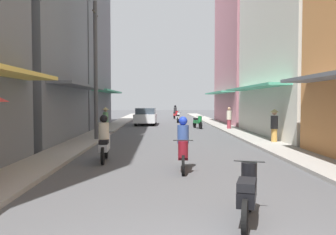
{
  "coord_description": "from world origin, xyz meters",
  "views": [
    {
      "loc": [
        -0.59,
        -3.48,
        2.03
      ],
      "look_at": [
        -0.24,
        12.33,
        1.29
      ],
      "focal_mm": 37.38,
      "sensor_mm": 36.0,
      "label": 1
    }
  ],
  "objects_px": {
    "motorbike_green": "(198,122)",
    "pedestrian_midway": "(106,119)",
    "utility_pole": "(96,70)",
    "motorbike_white": "(178,117)",
    "pedestrian_crossing": "(229,119)",
    "motorbike_maroon": "(183,147)",
    "motorbike_silver": "(104,141)",
    "motorbike_black": "(248,192)",
    "parked_car": "(146,116)",
    "motorbike_red": "(176,113)",
    "pedestrian_far": "(274,124)"
  },
  "relations": [
    {
      "from": "motorbike_green",
      "to": "utility_pole",
      "type": "bearing_deg",
      "value": -126.3
    },
    {
      "from": "motorbike_maroon",
      "to": "parked_car",
      "type": "height_order",
      "value": "motorbike_maroon"
    },
    {
      "from": "motorbike_red",
      "to": "motorbike_green",
      "type": "xyz_separation_m",
      "value": [
        1.05,
        -13.76,
        -0.2
      ]
    },
    {
      "from": "motorbike_maroon",
      "to": "motorbike_white",
      "type": "height_order",
      "value": "motorbike_maroon"
    },
    {
      "from": "motorbike_red",
      "to": "utility_pole",
      "type": "distance_m",
      "value": 22.72
    },
    {
      "from": "motorbike_maroon",
      "to": "utility_pole",
      "type": "distance_m",
      "value": 9.02
    },
    {
      "from": "motorbike_maroon",
      "to": "parked_car",
      "type": "xyz_separation_m",
      "value": [
        -1.91,
        19.89,
        0.04
      ]
    },
    {
      "from": "utility_pole",
      "to": "motorbike_silver",
      "type": "bearing_deg",
      "value": -77.11
    },
    {
      "from": "motorbike_white",
      "to": "pedestrian_far",
      "type": "distance_m",
      "value": 17.22
    },
    {
      "from": "parked_car",
      "to": "pedestrian_crossing",
      "type": "height_order",
      "value": "pedestrian_crossing"
    },
    {
      "from": "motorbike_maroon",
      "to": "motorbike_silver",
      "type": "distance_m",
      "value": 3.0
    },
    {
      "from": "motorbike_green",
      "to": "parked_car",
      "type": "height_order",
      "value": "parked_car"
    },
    {
      "from": "pedestrian_midway",
      "to": "utility_pole",
      "type": "height_order",
      "value": "utility_pole"
    },
    {
      "from": "pedestrian_crossing",
      "to": "utility_pole",
      "type": "xyz_separation_m",
      "value": [
        -8.06,
        -6.59,
        2.78
      ]
    },
    {
      "from": "utility_pole",
      "to": "pedestrian_midway",
      "type": "bearing_deg",
      "value": 92.42
    },
    {
      "from": "motorbike_white",
      "to": "motorbike_red",
      "type": "bearing_deg",
      "value": 89.63
    },
    {
      "from": "motorbike_green",
      "to": "utility_pole",
      "type": "xyz_separation_m",
      "value": [
        -6.04,
        -8.22,
        3.08
      ]
    },
    {
      "from": "motorbike_white",
      "to": "motorbike_black",
      "type": "relative_size",
      "value": 1.03
    },
    {
      "from": "motorbike_silver",
      "to": "pedestrian_far",
      "type": "height_order",
      "value": "pedestrian_far"
    },
    {
      "from": "motorbike_silver",
      "to": "motorbike_black",
      "type": "bearing_deg",
      "value": -60.6
    },
    {
      "from": "motorbike_maroon",
      "to": "pedestrian_midway",
      "type": "bearing_deg",
      "value": 109.08
    },
    {
      "from": "motorbike_white",
      "to": "motorbike_green",
      "type": "height_order",
      "value": "same"
    },
    {
      "from": "motorbike_black",
      "to": "motorbike_green",
      "type": "distance_m",
      "value": 20.21
    },
    {
      "from": "motorbike_green",
      "to": "motorbike_silver",
      "type": "height_order",
      "value": "motorbike_silver"
    },
    {
      "from": "motorbike_green",
      "to": "utility_pole",
      "type": "relative_size",
      "value": 0.25
    },
    {
      "from": "motorbike_red",
      "to": "utility_pole",
      "type": "height_order",
      "value": "utility_pole"
    },
    {
      "from": "motorbike_maroon",
      "to": "motorbike_green",
      "type": "xyz_separation_m",
      "value": [
        2.12,
        15.82,
        -0.2
      ]
    },
    {
      "from": "motorbike_green",
      "to": "pedestrian_midway",
      "type": "height_order",
      "value": "pedestrian_midway"
    },
    {
      "from": "motorbike_black",
      "to": "motorbike_silver",
      "type": "bearing_deg",
      "value": 119.4
    },
    {
      "from": "motorbike_black",
      "to": "utility_pole",
      "type": "relative_size",
      "value": 0.25
    },
    {
      "from": "motorbike_red",
      "to": "motorbike_silver",
      "type": "relative_size",
      "value": 0.99
    },
    {
      "from": "pedestrian_far",
      "to": "motorbike_maroon",
      "type": "bearing_deg",
      "value": -127.29
    },
    {
      "from": "motorbike_maroon",
      "to": "motorbike_red",
      "type": "distance_m",
      "value": 29.6
    },
    {
      "from": "motorbike_maroon",
      "to": "pedestrian_midway",
      "type": "height_order",
      "value": "pedestrian_midway"
    },
    {
      "from": "motorbike_maroon",
      "to": "pedestrian_midway",
      "type": "relative_size",
      "value": 1.09
    },
    {
      "from": "motorbike_maroon",
      "to": "motorbike_red",
      "type": "height_order",
      "value": "same"
    },
    {
      "from": "motorbike_red",
      "to": "motorbike_black",
      "type": "bearing_deg",
      "value": -90.45
    },
    {
      "from": "motorbike_silver",
      "to": "parked_car",
      "type": "height_order",
      "value": "motorbike_silver"
    },
    {
      "from": "parked_car",
      "to": "motorbike_maroon",
      "type": "bearing_deg",
      "value": -84.52
    },
    {
      "from": "motorbike_white",
      "to": "motorbike_black",
      "type": "distance_m",
      "value": 27.35
    },
    {
      "from": "motorbike_green",
      "to": "pedestrian_midway",
      "type": "bearing_deg",
      "value": -147.38
    },
    {
      "from": "motorbike_red",
      "to": "utility_pole",
      "type": "xyz_separation_m",
      "value": [
        -4.99,
        -21.98,
        2.88
      ]
    },
    {
      "from": "motorbike_red",
      "to": "pedestrian_far",
      "type": "distance_m",
      "value": 23.68
    },
    {
      "from": "motorbike_red",
      "to": "motorbike_silver",
      "type": "xyz_separation_m",
      "value": [
        -3.61,
        -27.99,
        0.0
      ]
    },
    {
      "from": "motorbike_red",
      "to": "motorbike_white",
      "type": "bearing_deg",
      "value": -90.37
    },
    {
      "from": "motorbike_green",
      "to": "parked_car",
      "type": "relative_size",
      "value": 0.43
    },
    {
      "from": "motorbike_black",
      "to": "pedestrian_midway",
      "type": "distance_m",
      "value": 16.92
    },
    {
      "from": "motorbike_white",
      "to": "motorbike_black",
      "type": "height_order",
      "value": "same"
    },
    {
      "from": "motorbike_white",
      "to": "pedestrian_crossing",
      "type": "xyz_separation_m",
      "value": [
        3.12,
        -8.81,
        0.31
      ]
    },
    {
      "from": "motorbike_red",
      "to": "pedestrian_far",
      "type": "bearing_deg",
      "value": -81.16
    }
  ]
}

